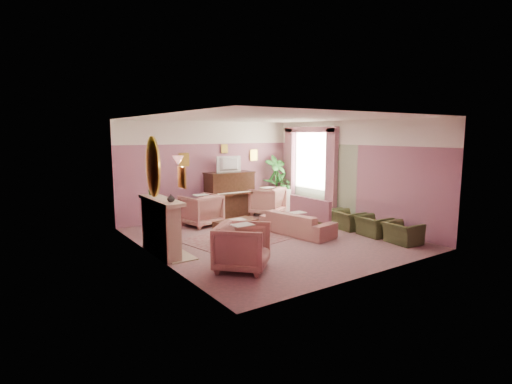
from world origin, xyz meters
TOP-DOWN VIEW (x-y plane):
  - floor at (0.00, 0.00)m, footprint 5.50×6.00m
  - ceiling at (0.00, 0.00)m, footprint 5.50×6.00m
  - wall_back at (0.00, 3.00)m, footprint 5.50×0.02m
  - wall_front at (0.00, -3.00)m, footprint 5.50×0.02m
  - wall_left at (-2.75, 0.00)m, footprint 0.02×6.00m
  - wall_right at (2.75, 0.00)m, footprint 0.02×6.00m
  - picture_rail_band at (0.00, 2.99)m, footprint 5.50×0.01m
  - stripe_panel at (2.73, 1.30)m, footprint 0.01×3.00m
  - fireplace_surround at (-2.59, 0.20)m, footprint 0.30×1.40m
  - fireplace_inset at (-2.49, 0.20)m, footprint 0.18×0.72m
  - fire_ember at (-2.45, 0.20)m, footprint 0.06×0.54m
  - mantel_shelf at (-2.56, 0.20)m, footprint 0.40×1.55m
  - hearth at (-2.39, 0.20)m, footprint 0.55×1.50m
  - mirror_frame at (-2.70, 0.20)m, footprint 0.04×0.72m
  - mirror_glass at (-2.67, 0.20)m, footprint 0.01×0.60m
  - sconce_shade at (-2.62, -0.85)m, footprint 0.20×0.20m
  - piano at (0.50, 2.68)m, footprint 1.40×0.60m
  - piano_keyshelf at (0.50, 2.33)m, footprint 1.30×0.12m
  - piano_keys at (0.50, 2.33)m, footprint 1.20×0.08m
  - piano_top at (0.50, 2.68)m, footprint 1.45×0.65m
  - television at (0.50, 2.63)m, footprint 0.80×0.12m
  - print_back_left at (-0.80, 2.96)m, footprint 0.30×0.03m
  - print_back_right at (1.55, 2.96)m, footprint 0.26×0.03m
  - print_back_mid at (0.50, 2.96)m, footprint 0.22×0.03m
  - print_left_wall at (-2.71, -1.20)m, footprint 0.03×0.28m
  - window_blind at (2.70, 1.55)m, footprint 0.03×1.40m
  - curtain_left at (2.62, 0.63)m, footprint 0.16×0.34m
  - curtain_right at (2.62, 2.47)m, footprint 0.16×0.34m
  - pelmet at (2.62, 1.55)m, footprint 0.16×2.20m
  - mantel_plant at (-2.55, 0.75)m, footprint 0.16×0.16m
  - mantel_vase at (-2.55, -0.30)m, footprint 0.16×0.16m
  - area_rug at (-0.57, 0.38)m, footprint 2.79×2.23m
  - coffee_table at (-0.69, 0.38)m, footprint 1.05×0.61m
  - table_paper at (-0.64, 0.38)m, footprint 0.35×0.28m
  - sofa at (0.78, -0.09)m, footprint 0.63×1.89m
  - sofa_throw at (1.18, -0.09)m, footprint 0.10×1.43m
  - floral_armchair_left at (-0.74, 2.08)m, footprint 0.90×0.90m
  - floral_armchair_right at (1.56, 2.24)m, footprint 0.90×0.90m
  - floral_armchair_front at (-1.71, -1.51)m, footprint 0.90×0.90m
  - olive_chair_a at (2.19, -2.07)m, footprint 0.52×0.74m
  - olive_chair_b at (2.19, -1.25)m, footprint 0.52×0.74m
  - olive_chair_c at (2.19, -0.43)m, footprint 0.52×0.74m
  - olive_chair_d at (2.19, 0.39)m, footprint 0.52×0.74m
  - side_table at (2.37, 2.50)m, footprint 0.52×0.52m
  - side_plant_big at (2.37, 2.50)m, footprint 0.30×0.30m
  - side_plant_small at (2.49, 2.40)m, footprint 0.16×0.16m
  - palm_pot at (2.19, 2.63)m, footprint 0.34×0.34m
  - palm_plant at (2.19, 2.63)m, footprint 0.76×0.76m

SIDE VIEW (x-z plane):
  - floor at x=0.00m, z-range -0.01..0.01m
  - area_rug at x=-0.57m, z-range 0.00..0.01m
  - hearth at x=-2.39m, z-range 0.00..0.02m
  - palm_pot at x=2.19m, z-range 0.00..0.34m
  - fire_ember at x=-2.45m, z-range 0.17..0.27m
  - coffee_table at x=-0.69m, z-range 0.00..0.45m
  - olive_chair_a at x=2.19m, z-range 0.00..0.64m
  - olive_chair_b at x=2.19m, z-range 0.00..0.64m
  - olive_chair_c at x=2.19m, z-range 0.00..0.64m
  - olive_chair_d at x=2.19m, z-range 0.00..0.64m
  - side_table at x=2.37m, z-range 0.00..0.70m
  - sofa at x=0.78m, z-range 0.00..0.76m
  - fireplace_inset at x=-2.49m, z-range 0.06..0.74m
  - table_paper at x=-0.64m, z-range 0.45..0.46m
  - floral_armchair_left at x=-0.74m, z-range 0.00..0.94m
  - floral_armchair_right at x=1.56m, z-range 0.00..0.94m
  - floral_armchair_front at x=-1.71m, z-range 0.00..0.94m
  - fireplace_surround at x=-2.59m, z-range 0.00..1.10m
  - sofa_throw at x=1.18m, z-range 0.34..0.86m
  - piano at x=0.50m, z-range 0.00..1.30m
  - piano_keyshelf at x=0.50m, z-range 0.69..0.75m
  - piano_keys at x=0.50m, z-range 0.75..0.77m
  - side_plant_small at x=2.49m, z-range 0.70..0.98m
  - side_plant_big at x=2.37m, z-range 0.70..1.04m
  - palm_plant at x=2.19m, z-range 0.34..1.78m
  - stripe_panel at x=2.73m, z-range 0.00..2.15m
  - mantel_shelf at x=-2.56m, z-range 1.09..1.16m
  - mantel_vase at x=-2.55m, z-range 1.15..1.31m
  - mantel_plant at x=-2.55m, z-range 1.15..1.43m
  - curtain_left at x=2.62m, z-range 0.00..2.60m
  - curtain_right at x=2.62m, z-range 0.00..2.60m
  - piano_top at x=0.50m, z-range 1.29..1.33m
  - wall_back at x=0.00m, z-range 0.00..2.80m
  - wall_front at x=0.00m, z-range 0.00..2.80m
  - wall_left at x=-2.75m, z-range 0.00..2.80m
  - wall_right at x=2.75m, z-range 0.00..2.80m
  - television at x=0.50m, z-range 1.36..1.84m
  - window_blind at x=2.70m, z-range 0.80..2.60m
  - print_back_left at x=-0.80m, z-range 1.53..1.91m
  - print_left_wall at x=-2.71m, z-range 1.54..1.90m
  - print_back_right at x=1.55m, z-range 1.61..1.95m
  - mirror_frame at x=-2.70m, z-range 1.20..2.40m
  - mirror_glass at x=-2.67m, z-range 1.27..2.33m
  - sconce_shade at x=-2.62m, z-range 1.90..2.06m
  - print_back_mid at x=0.50m, z-range 1.87..2.13m
  - picture_rail_band at x=0.00m, z-range 2.15..2.80m
  - pelmet at x=2.62m, z-range 2.48..2.64m
  - ceiling at x=0.00m, z-range 2.79..2.80m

